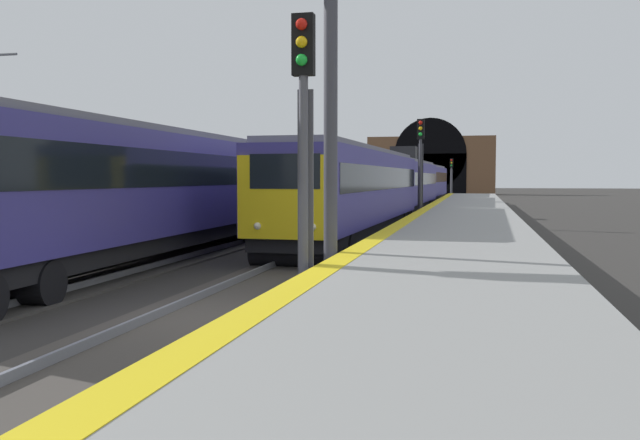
{
  "coord_description": "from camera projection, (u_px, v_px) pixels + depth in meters",
  "views": [
    {
      "loc": [
        -11.3,
        -4.81,
        2.55
      ],
      "look_at": [
        8.89,
        -0.17,
        1.27
      ],
      "focal_mm": 38.55,
      "sensor_mm": 36.0,
      "label": 1
    }
  ],
  "objects": [
    {
      "name": "tunnel_portal",
      "position": [
        431.0,
        165.0,
        105.77
      ],
      "size": [
        2.68,
        19.42,
        11.63
      ],
      "color": "brown",
      "rests_on": "ground_plane"
    },
    {
      "name": "railway_signal_near",
      "position": [
        304.0,
        138.0,
        11.89
      ],
      "size": [
        0.39,
        0.38,
        5.35
      ],
      "rotation": [
        0.0,
        0.0,
        3.14
      ],
      "color": "#4C4C54",
      "rests_on": "ground_plane"
    },
    {
      "name": "railway_signal_mid",
      "position": [
        420.0,
        162.0,
        36.07
      ],
      "size": [
        0.39,
        0.38,
        5.61
      ],
      "rotation": [
        0.0,
        0.0,
        3.14
      ],
      "color": "#38383D",
      "rests_on": "ground_plane"
    },
    {
      "name": "track_main_line",
      "position": [
        199.0,
        319.0,
        12.22
      ],
      "size": [
        160.0,
        2.86,
        0.21
      ],
      "color": "#423D38",
      "rests_on": "ground_plane"
    },
    {
      "name": "railway_signal_far",
      "position": [
        451.0,
        175.0,
        78.53
      ],
      "size": [
        0.39,
        0.38,
        4.73
      ],
      "rotation": [
        0.0,
        0.0,
        3.14
      ],
      "color": "#4C4C54",
      "rests_on": "ground_plane"
    },
    {
      "name": "ground_plane",
      "position": [
        199.0,
        321.0,
        12.22
      ],
      "size": [
        320.0,
        320.0,
        0.0
      ],
      "primitive_type": "plane",
      "color": "#302D2B"
    },
    {
      "name": "train_adjacent_platform",
      "position": [
        253.0,
        184.0,
        29.47
      ],
      "size": [
        38.6,
        2.96,
        3.97
      ],
      "rotation": [
        0.0,
        0.0,
        0.01
      ],
      "color": "navy",
      "rests_on": "ground_plane"
    },
    {
      "name": "train_main_approaching",
      "position": [
        403.0,
        184.0,
        45.55
      ],
      "size": [
        56.22,
        3.22,
        4.6
      ],
      "rotation": [
        0.0,
        0.0,
        3.12
      ],
      "color": "navy",
      "rests_on": "ground_plane"
    },
    {
      "name": "platform_right_edge_strip",
      "position": [
        327.0,
        267.0,
        11.64
      ],
      "size": [
        112.0,
        0.5,
        0.01
      ],
      "primitive_type": "cube",
      "color": "yellow",
      "rests_on": "platform_right"
    },
    {
      "name": "platform_right",
      "position": [
        441.0,
        302.0,
        11.24
      ],
      "size": [
        112.0,
        4.31,
        1.03
      ],
      "primitive_type": "cube",
      "color": "gray",
      "rests_on": "ground_plane"
    },
    {
      "name": "overhead_signal_gantry",
      "position": [
        139.0,
        26.0,
        14.68
      ],
      "size": [
        0.7,
        8.68,
        7.75
      ],
      "color": "#3F3F47",
      "rests_on": "ground_plane"
    }
  ]
}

